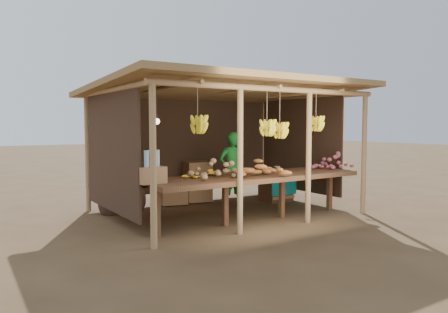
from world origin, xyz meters
TOP-DOWN VIEW (x-y plane):
  - ground at (0.00, 0.00)m, footprint 60.00×60.00m
  - stall_structure at (-0.05, -0.10)m, footprint 4.70×3.50m
  - counter at (0.00, -0.95)m, footprint 3.90×1.05m
  - potato_heap at (-0.75, -0.96)m, footprint 0.96×0.68m
  - sweet_potato_heap at (-0.21, -1.20)m, footprint 1.11×0.87m
  - onion_heap at (1.90, -0.96)m, footprint 0.95×0.75m
  - banana_pile at (-0.88, -0.75)m, footprint 0.59×0.41m
  - tomato_basin at (-1.90, -0.64)m, footprint 0.34×0.34m
  - bottle_box at (-1.90, -0.97)m, footprint 0.39×0.31m
  - vendor at (0.37, 0.27)m, footprint 0.59×0.43m
  - tarp_crate at (1.60, 0.39)m, footprint 0.67×0.58m
  - carton_stack at (-0.07, 1.20)m, footprint 1.18×0.52m
  - burlap_sacks at (-1.62, 0.98)m, footprint 0.91×0.48m

SIDE VIEW (x-z plane):
  - ground at x=0.00m, z-range 0.00..0.00m
  - burlap_sacks at x=-1.62m, z-range -0.04..0.60m
  - tarp_crate at x=1.60m, z-range -0.07..0.70m
  - carton_stack at x=-0.07m, z-range -0.05..0.79m
  - counter at x=0.00m, z-range 0.34..1.14m
  - vendor at x=0.37m, z-range 0.00..1.50m
  - tomato_basin at x=-1.90m, z-range 0.78..0.96m
  - banana_pile at x=-0.88m, z-range 0.80..1.15m
  - sweet_potato_heap at x=-0.21m, z-range 0.80..1.16m
  - onion_heap at x=1.90m, z-range 0.80..1.16m
  - potato_heap at x=-0.75m, z-range 0.80..1.16m
  - bottle_box at x=-1.90m, z-range 0.74..1.23m
  - stall_structure at x=-0.05m, z-range 0.69..3.12m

